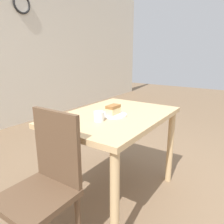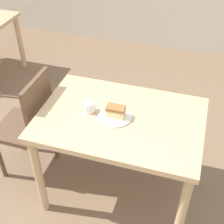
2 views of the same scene
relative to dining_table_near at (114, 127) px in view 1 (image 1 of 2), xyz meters
The scene contains 6 objects.
ground_plane 0.79m from the dining_table_near, 90.53° to the right, with size 14.00×14.00×0.00m, color #7A6047.
dining_table_near is the anchor object (origin of this frame).
chair_near_window 0.75m from the dining_table_near, behind, with size 0.39×0.39×0.94m.
plate 0.12m from the dining_table_near, 160.67° to the right, with size 0.22×0.22×0.01m.
cake_slice 0.17m from the dining_table_near, 162.97° to the right, with size 0.12×0.07×0.07m.
coffee_mug 0.27m from the dining_table_near, behind, with size 0.08×0.07×0.08m.
Camera 1 is at (-1.46, -0.53, 1.27)m, focal length 35.00 mm.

